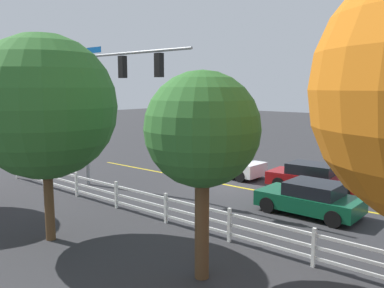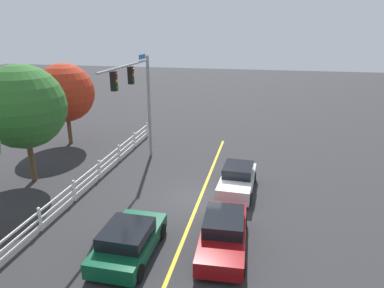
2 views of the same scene
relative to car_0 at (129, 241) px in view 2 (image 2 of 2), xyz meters
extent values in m
plane|color=#2D2D30|center=(5.27, -1.86, -0.66)|extent=(120.00, 120.00, 0.00)
cube|color=gold|center=(1.27, -1.86, -0.66)|extent=(28.00, 0.16, 0.01)
cylinder|color=gray|center=(11.03, 2.75, 2.78)|extent=(0.20, 0.20, 6.89)
cylinder|color=gray|center=(7.46, 2.75, 5.93)|extent=(7.14, 0.12, 0.12)
cube|color=#0C59B2|center=(10.13, 2.77, 6.21)|extent=(1.10, 0.03, 0.28)
cube|color=black|center=(8.04, 2.75, 5.33)|extent=(0.32, 0.28, 1.00)
sphere|color=red|center=(8.04, 2.60, 5.65)|extent=(0.17, 0.17, 0.17)
sphere|color=orange|center=(8.04, 2.60, 5.33)|extent=(0.17, 0.17, 0.17)
sphere|color=#148C19|center=(8.04, 2.60, 5.01)|extent=(0.17, 0.17, 0.17)
cube|color=black|center=(5.70, 2.75, 5.33)|extent=(0.32, 0.28, 1.00)
sphere|color=red|center=(5.70, 2.60, 5.65)|extent=(0.17, 0.17, 0.17)
sphere|color=orange|center=(5.70, 2.60, 5.33)|extent=(0.17, 0.17, 0.17)
sphere|color=#148C19|center=(5.70, 2.60, 5.01)|extent=(0.17, 0.17, 0.17)
cube|color=#0C4C2D|center=(0.05, 0.00, -0.13)|extent=(4.02, 1.97, 0.61)
cube|color=black|center=(-0.15, 0.00, 0.43)|extent=(2.03, 1.75, 0.51)
cylinder|color=black|center=(1.42, 0.88, -0.34)|extent=(0.64, 0.23, 0.64)
cylinder|color=black|center=(1.40, -0.92, -0.34)|extent=(0.64, 0.23, 0.64)
cylinder|color=black|center=(-1.30, 0.92, -0.34)|extent=(0.64, 0.23, 0.64)
cylinder|color=black|center=(-1.32, -0.89, -0.34)|extent=(0.64, 0.23, 0.64)
cube|color=silver|center=(6.54, -3.70, -0.08)|extent=(4.19, 1.89, 0.72)
cube|color=black|center=(6.74, -3.71, 0.55)|extent=(1.94, 1.62, 0.53)
cylinder|color=black|center=(5.11, -4.43, -0.34)|extent=(0.65, 0.25, 0.64)
cylinder|color=black|center=(5.18, -2.84, -0.34)|extent=(0.65, 0.25, 0.64)
cylinder|color=black|center=(7.90, -4.55, -0.34)|extent=(0.65, 0.25, 0.64)
cylinder|color=black|center=(7.97, -2.97, -0.34)|extent=(0.65, 0.25, 0.64)
cube|color=maroon|center=(1.27, -3.58, -0.12)|extent=(4.71, 1.97, 0.64)
cube|color=black|center=(1.50, -3.57, 0.45)|extent=(2.25, 1.69, 0.51)
cylinder|color=black|center=(-0.27, -4.47, -0.34)|extent=(0.65, 0.25, 0.64)
cylinder|color=black|center=(-0.34, -2.83, -0.34)|extent=(0.65, 0.25, 0.64)
cylinder|color=black|center=(2.88, -4.33, -0.34)|extent=(0.65, 0.25, 0.64)
cylinder|color=black|center=(2.81, -2.69, -0.34)|extent=(0.65, 0.25, 0.64)
cube|color=white|center=(0.82, 4.48, -0.08)|extent=(0.10, 0.10, 1.15)
cube|color=white|center=(3.71, 4.48, -0.08)|extent=(0.10, 0.10, 1.15)
cube|color=white|center=(6.60, 4.48, -0.08)|extent=(0.10, 0.10, 1.15)
cube|color=white|center=(9.49, 4.48, -0.08)|extent=(0.10, 0.10, 1.15)
cube|color=white|center=(12.38, 4.48, -0.08)|extent=(0.10, 0.10, 1.15)
cube|color=white|center=(15.27, 4.48, -0.08)|extent=(0.10, 0.10, 1.15)
cube|color=white|center=(2.27, 4.48, 0.29)|extent=(26.00, 0.06, 0.09)
cube|color=white|center=(2.27, 4.48, -0.06)|extent=(26.00, 0.06, 0.09)
cube|color=white|center=(2.27, 4.48, -0.38)|extent=(26.00, 0.06, 0.09)
cylinder|color=brown|center=(12.28, 9.73, 0.52)|extent=(0.30, 0.30, 2.35)
sphere|color=#B22D19|center=(12.28, 9.73, 3.31)|extent=(4.33, 4.33, 4.33)
cylinder|color=brown|center=(5.52, 8.15, 0.69)|extent=(0.31, 0.31, 2.70)
sphere|color=#2D6628|center=(5.52, 8.15, 3.79)|extent=(4.66, 4.66, 4.66)
camera|label=1|loc=(-6.35, 14.90, 4.39)|focal=37.34mm
camera|label=2|loc=(-10.89, -4.85, 7.95)|focal=32.42mm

